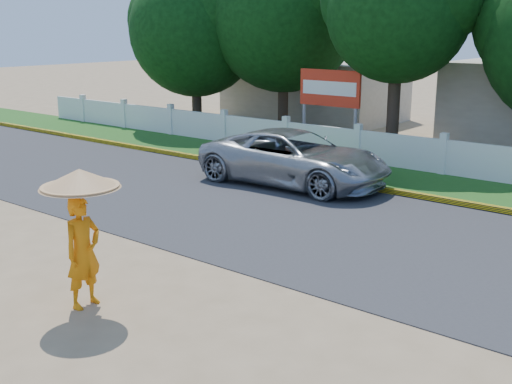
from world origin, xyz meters
TOP-DOWN VIEW (x-y plane):
  - ground at (0.00, 0.00)m, footprint 120.00×120.00m
  - road at (0.00, 4.50)m, footprint 60.00×7.00m
  - grass_verge at (0.00, 9.75)m, footprint 60.00×3.50m
  - curb at (0.00, 8.05)m, footprint 40.00×0.18m
  - fence at (0.00, 11.20)m, footprint 40.00×0.10m
  - building_far at (-10.00, 19.00)m, footprint 8.00×5.00m
  - vehicle at (-2.84, 7.31)m, footprint 5.73×2.83m
  - monk_with_parasol at (-0.63, -1.65)m, footprint 1.27×1.27m
  - billboard at (-4.87, 12.30)m, footprint 2.50×0.13m

SIDE VIEW (x-z plane):
  - ground at x=0.00m, z-range 0.00..0.00m
  - road at x=0.00m, z-range 0.00..0.02m
  - grass_verge at x=0.00m, z-range 0.00..0.03m
  - curb at x=0.00m, z-range 0.00..0.16m
  - fence at x=0.00m, z-range 0.00..1.10m
  - vehicle at x=-2.84m, z-range 0.00..1.56m
  - building_far at x=-10.00m, z-range 0.00..2.80m
  - monk_with_parasol at x=-0.63m, z-range 0.35..2.66m
  - billboard at x=-4.87m, z-range 0.67..3.62m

